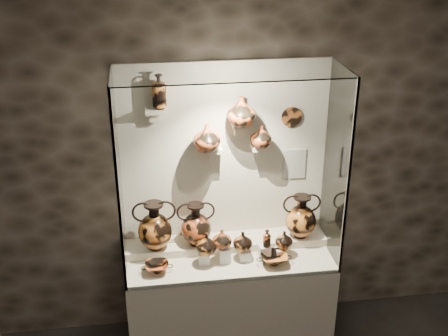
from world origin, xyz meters
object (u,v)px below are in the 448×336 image
Objects in this scene: amphora_left at (155,226)px; lekythos_small at (267,237)px; jug_a at (206,244)px; jug_c at (243,241)px; lekythos_tall at (159,90)px; ovoid_vase_a at (207,138)px; jug_b at (222,239)px; jug_e at (284,239)px; kylix_right at (274,258)px; amphora_mid at (196,224)px; ovoid_vase_b at (241,111)px; kylix_left at (157,267)px; ovoid_vase_c at (261,136)px; amphora_right at (301,216)px.

lekythos_small is (0.89, -0.19, -0.07)m from amphora_left.
jug_a is 0.30m from jug_c.
jug_c is 0.56× the size of lekythos_tall.
ovoid_vase_a is at bearing 133.53° from lekythos_small.
jug_c is at bearing 7.93° from jug_b.
jug_e is at bearing -33.47° from amphora_left.
jug_c is at bearing -42.15° from ovoid_vase_a.
jug_e is 0.54× the size of kylix_right.
amphora_left is 0.91m from lekythos_small.
jug_a is (0.06, -0.21, -0.07)m from amphora_mid.
ovoid_vase_b reaches higher than jug_b.
ovoid_vase_b reaches higher than ovoid_vase_a.
ovoid_vase_a is at bearing 146.26° from kylix_right.
ovoid_vase_b reaches higher than jug_c.
ovoid_vase_a is (0.10, 0.04, 0.74)m from amphora_mid.
jug_e is 0.67× the size of ovoid_vase_a.
lekythos_tall is at bearing 85.48° from kylix_left.
jug_b is 0.56× the size of lekythos_tall.
jug_b is (0.13, 0.02, 0.02)m from jug_a.
kylix_right is 1.22m from ovoid_vase_b.
amphora_left is 1.12m from ovoid_vase_c.
amphora_left reaches higher than jug_b.
ovoid_vase_a is at bearing 157.11° from amphora_right.
amphora_right is 2.35× the size of jug_b.
amphora_left reaches higher than jug_c.
amphora_right is 0.39m from lekythos_small.
amphora_mid reaches higher than jug_a.
lekythos_small is 1.45m from lekythos_tall.
kylix_left is at bearing -165.85° from jug_b.
ovoid_vase_a is 0.44m from ovoid_vase_c.
ovoid_vase_a is (-0.60, 0.22, 0.84)m from jug_e.
amphora_left reaches higher than lekythos_small.
ovoid_vase_c is at bearing 99.83° from kylix_right.
jug_c is 0.92× the size of ovoid_vase_c.
kylix_right is at bearing -31.99° from jug_c.
amphora_right is 2.34× the size of jug_c.
kylix_left is at bearing 179.17° from jug_c.
ovoid_vase_c is (0.43, 0.02, -0.02)m from ovoid_vase_a.
amphora_mid is 0.89m from amphora_right.
lekythos_small is (0.49, 0.00, 0.02)m from jug_a.
jug_b is 0.92× the size of ovoid_vase_c.
lekythos_small is at bearing -168.47° from amphora_right.
lekythos_tall is (-0.44, 0.28, 1.17)m from jug_b.
ovoid_vase_c is at bearing 41.23° from jug_b.
ovoid_vase_b is (0.71, 0.30, 1.16)m from kylix_left.
ovoid_vase_c is at bearing 1.41° from ovoid_vase_a.
ovoid_vase_a reaches higher than lekythos_small.
lekythos_tall is 0.65m from ovoid_vase_b.
amphora_right reaches higher than amphora_mid.
kylix_right is 1.24× the size of ovoid_vase_a.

